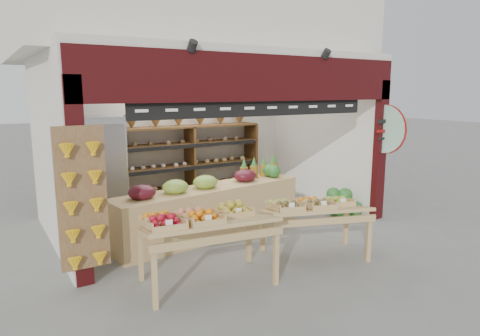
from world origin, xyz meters
name	(u,v)px	position (x,y,z in m)	size (l,w,h in m)	color
ground	(228,227)	(0.00, 0.00, 0.00)	(60.00, 60.00, 0.00)	slate
shop_structure	(186,16)	(0.00, 1.61, 3.92)	(6.36, 5.12, 5.40)	silver
banana_board	(83,202)	(-2.73, -1.17, 1.12)	(0.60, 0.15, 1.80)	olive
gift_sign	(385,129)	(2.75, -1.15, 1.75)	(0.04, 0.93, 0.92)	#ADDABE
back_shelving	(190,147)	(0.18, 1.93, 1.24)	(3.24, 0.53, 1.98)	brown
refrigerator	(102,171)	(-1.84, 1.43, 1.01)	(0.78, 0.78, 2.01)	silver
cardboard_stack	(96,223)	(-2.15, 0.85, 0.21)	(0.94, 0.68, 0.58)	beige
mid_counter	(210,209)	(-0.51, -0.28, 0.47)	(3.50, 1.10, 1.08)	tan
display_table_left	(198,222)	(-1.49, -1.81, 0.83)	(1.79, 1.16, 1.06)	tan
display_table_right	(310,208)	(0.35, -1.84, 0.75)	(1.71, 1.30, 0.98)	tan
watermelon_pile	(344,206)	(2.35, -0.58, 0.20)	(0.77, 0.72, 0.55)	#1B511B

